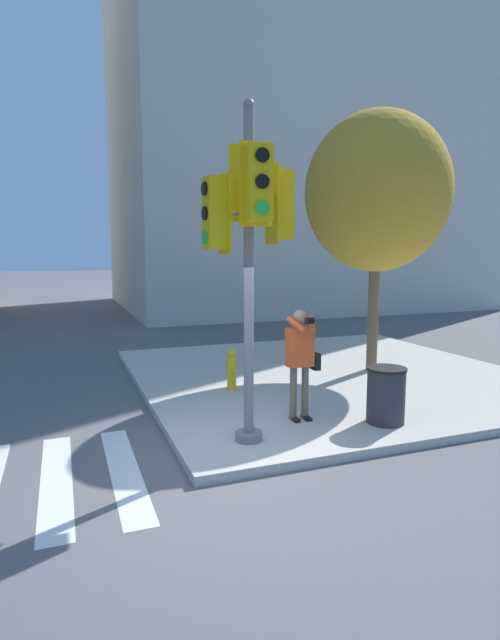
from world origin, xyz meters
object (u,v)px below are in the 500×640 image
(traffic_signal_pole, at_px, (249,221))
(person_photographer, at_px, (301,354))
(street_tree, at_px, (377,193))
(fire_hydrant, at_px, (232,370))
(trash_bin, at_px, (386,395))

(traffic_signal_pole, relative_size, person_photographer, 2.62)
(street_tree, bearing_deg, person_photographer, -140.50)
(street_tree, xyz_separation_m, fire_hydrant, (-3.41, -0.44, -3.45))
(street_tree, bearing_deg, traffic_signal_pole, -143.25)
(street_tree, relative_size, fire_hydrant, 7.18)
(street_tree, bearing_deg, fire_hydrant, -172.60)
(person_photographer, distance_m, trash_bin, 1.42)
(traffic_signal_pole, relative_size, fire_hydrant, 5.83)
(fire_hydrant, xyz_separation_m, trash_bin, (1.58, -2.61, 0.05))
(person_photographer, relative_size, trash_bin, 2.01)
(person_photographer, bearing_deg, street_tree, 39.50)
(traffic_signal_pole, bearing_deg, person_photographer, 27.78)
(traffic_signal_pole, distance_m, street_tree, 5.09)
(street_tree, distance_m, trash_bin, 4.92)
(fire_hydrant, bearing_deg, person_photographer, -77.54)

